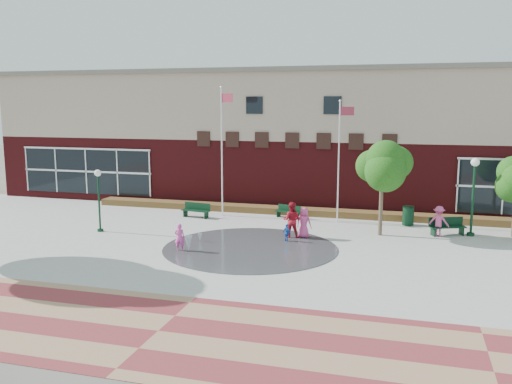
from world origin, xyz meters
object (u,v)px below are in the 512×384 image
(flagpole_left, at_px, (222,145))
(child_splash, at_px, (180,237))
(flagpole_right, at_px, (340,154))
(trash_can, at_px, (408,216))
(bench_left, at_px, (196,213))

(flagpole_left, xyz_separation_m, child_splash, (0.73, -8.30, -3.75))
(flagpole_left, distance_m, flagpole_right, 7.11)
(flagpole_right, distance_m, trash_can, 5.25)
(bench_left, bearing_deg, flagpole_left, 44.64)
(bench_left, bearing_deg, flagpole_right, 18.29)
(flagpole_left, height_order, child_splash, flagpole_left)
(flagpole_left, bearing_deg, bench_left, -125.13)
(trash_can, bearing_deg, child_splash, -140.19)
(bench_left, relative_size, child_splash, 1.39)
(flagpole_right, relative_size, trash_can, 6.38)
(child_splash, bearing_deg, flagpole_right, -138.31)
(flagpole_left, distance_m, trash_can, 11.74)
(flagpole_left, height_order, trash_can, flagpole_left)
(flagpole_right, relative_size, bench_left, 3.87)
(child_splash, bearing_deg, bench_left, -85.67)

